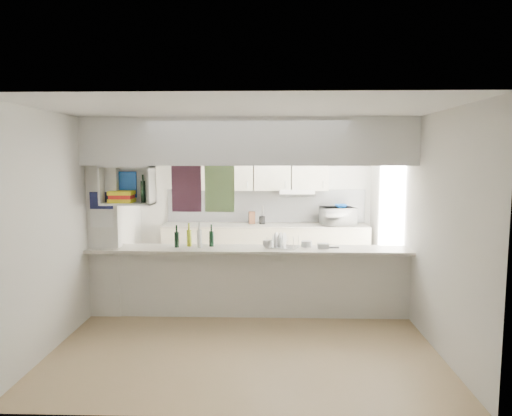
{
  "coord_description": "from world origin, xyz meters",
  "views": [
    {
      "loc": [
        0.27,
        -5.88,
        2.11
      ],
      "look_at": [
        0.08,
        0.5,
        1.39
      ],
      "focal_mm": 32.0,
      "sensor_mm": 36.0,
      "label": 1
    }
  ],
  "objects_px": {
    "wine_bottles": "(194,238)",
    "microwave": "(338,216)",
    "bowl": "(341,206)",
    "dish_rack": "(283,241)"
  },
  "relations": [
    {
      "from": "wine_bottles",
      "to": "microwave",
      "type": "bearing_deg",
      "value": 42.61
    },
    {
      "from": "microwave",
      "to": "wine_bottles",
      "type": "bearing_deg",
      "value": 30.55
    },
    {
      "from": "microwave",
      "to": "bowl",
      "type": "xyz_separation_m",
      "value": [
        0.04,
        -0.03,
        0.18
      ]
    },
    {
      "from": "wine_bottles",
      "to": "dish_rack",
      "type": "bearing_deg",
      "value": -0.14
    },
    {
      "from": "microwave",
      "to": "wine_bottles",
      "type": "height_order",
      "value": "wine_bottles"
    },
    {
      "from": "dish_rack",
      "to": "wine_bottles",
      "type": "distance_m",
      "value": 1.17
    },
    {
      "from": "microwave",
      "to": "bowl",
      "type": "bearing_deg",
      "value": 128.1
    },
    {
      "from": "dish_rack",
      "to": "wine_bottles",
      "type": "height_order",
      "value": "wine_bottles"
    },
    {
      "from": "microwave",
      "to": "wine_bottles",
      "type": "relative_size",
      "value": 1.1
    },
    {
      "from": "microwave",
      "to": "wine_bottles",
      "type": "distance_m",
      "value": 2.99
    }
  ]
}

